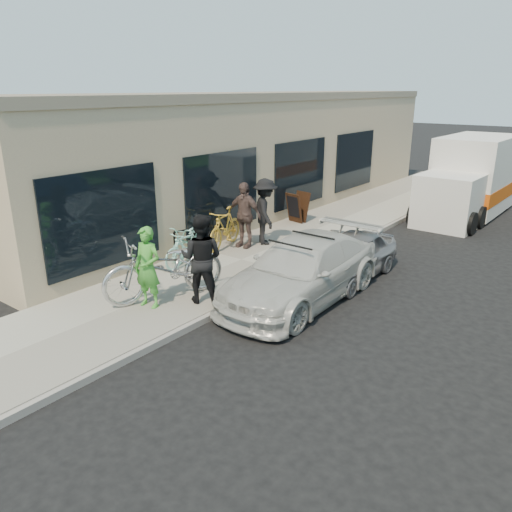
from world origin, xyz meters
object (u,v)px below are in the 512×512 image
Objects in this scene: tandem_bike at (165,268)px; man_standing at (202,258)px; woman_rider at (148,268)px; cruiser_bike_b at (190,241)px; moving_truck at (470,181)px; cruiser_bike_c at (225,228)px; bystander_b at (244,215)px; sandwich_board at (297,207)px; cruiser_bike_a at (187,248)px; sedan_white at (302,270)px; sedan_silver at (349,256)px; bystander_a at (265,212)px; bike_rack at (184,242)px.

tandem_bike is 0.83m from man_standing.
woman_rider is at bearing -64.28° from tandem_bike.
man_standing is 1.08× the size of cruiser_bike_b.
cruiser_bike_b is (-1.51, 2.66, -0.38)m from woman_rider.
moving_truck is 9.58m from cruiser_bike_c.
bystander_b is at bearing 55.85° from cruiser_bike_b.
cruiser_bike_a is at bearing -77.75° from sandwich_board.
sandwich_board is 0.59× the size of woman_rider.
woman_rider is (-2.06, -2.48, 0.31)m from sedan_white.
moving_truck is 3.01× the size of man_standing.
sedan_white is 2.47× the size of man_standing.
man_standing is (0.70, 0.39, 0.24)m from tandem_bike.
bystander_b is (-3.64, -8.30, -0.16)m from moving_truck.
sedan_white is 3.74m from cruiser_bike_c.
sandwich_board is 5.27m from cruiser_bike_a.
moving_truck reaches higher than sedan_silver.
man_standing is at bearing -70.74° from cruiser_bike_c.
sedan_silver is at bearing 27.55° from cruiser_bike_a.
bystander_b is (-3.30, 0.07, 0.50)m from sedan_silver.
cruiser_bike_a is (-3.22, -0.29, -0.06)m from sedan_white.
tandem_bike is at bearing 141.28° from bystander_a.
sedan_silver is 3.78m from man_standing.
sedan_silver is at bearing -9.72° from cruiser_bike_c.
bystander_a is at bearing 58.53° from bystander_b.
woman_rider is 1.09m from man_standing.
sedan_white is 2.66× the size of cruiser_bike_b.
cruiser_bike_c is (-4.01, -8.69, -0.52)m from moving_truck.
woman_rider reaches higher than sedan_silver.
cruiser_bike_b is at bearing -81.77° from sandwich_board.
tandem_bike is 3.96m from bystander_b.
sandwich_board is 6.51m from moving_truck.
sedan_white is 1.75× the size of tandem_bike.
bike_rack is 0.25× the size of sedan_silver.
man_standing is at bearing -98.76° from moving_truck.
sedan_white is (3.40, -4.98, 0.02)m from sandwich_board.
tandem_bike reaches higher than cruiser_bike_c.
woman_rider is 0.92× the size of bystander_b.
bike_rack is at bearing 111.94° from woman_rider.
sedan_white is at bearing -37.16° from cruiser_bike_c.
cruiser_bike_c reaches higher than bike_rack.
cruiser_bike_c is at bearing 66.98° from cruiser_bike_b.
man_standing reaches higher than sedan_silver.
bystander_b is at bearing -87.83° from man_standing.
sandwich_board reaches higher than cruiser_bike_a.
sandwich_board is 6.92m from man_standing.
tandem_bike is 1.71× the size of cruiser_bike_a.
woman_rider is 3.08m from cruiser_bike_b.
bystander_b is at bearing -74.04° from sandwich_board.
cruiser_bike_a is (-1.12, 1.73, -0.23)m from tandem_bike.
sandwich_board is 0.17× the size of moving_truck.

